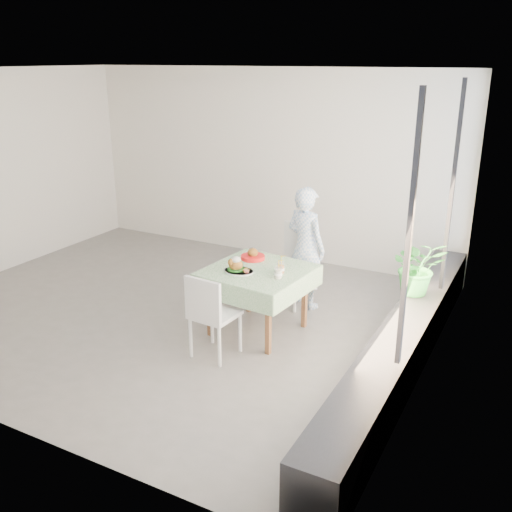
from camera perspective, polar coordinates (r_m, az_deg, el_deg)
The scene contains 15 objects.
floor at distance 7.03m, azimuth -8.39°, elevation -5.54°, with size 6.00×6.00×0.00m, color #615E5C.
ceiling at distance 6.39m, azimuth -9.66°, elevation 17.90°, with size 6.00×6.00×0.00m, color white.
wall_back at distance 8.65m, azimuth 1.02°, elevation 9.13°, with size 6.00×0.02×2.80m, color white.
wall_right at distance 5.38m, azimuth 17.62°, elevation 1.89°, with size 0.02×5.00×2.80m, color white.
window_pane at distance 5.32m, azimuth 17.58°, elevation 4.50°, with size 0.01×4.80×2.18m, color #D1E0F9.
window_ledge at distance 5.85m, azimuth 14.55°, elevation -8.62°, with size 0.40×4.80×0.50m, color black.
cafe_table at distance 6.31m, azimuth 0.19°, elevation -3.73°, with size 1.14×1.14×0.74m.
chair_far at distance 7.11m, azimuth 3.52°, elevation -2.39°, with size 0.53×0.53×0.99m.
chair_near at distance 5.90m, azimuth -4.17°, elevation -7.45°, with size 0.46×0.46×0.90m.
diner at distance 6.90m, azimuth 4.98°, elevation 0.84°, with size 0.55×0.36×1.50m, color #84A9D3.
main_dish at distance 6.11m, azimuth -1.89°, elevation -1.10°, with size 0.33×0.33×0.17m.
juice_cup_orange at distance 6.07m, azimuth 2.49°, elevation -1.25°, with size 0.09×0.09×0.24m.
juice_cup_lemonade at distance 5.94m, azimuth 2.24°, elevation -1.73°, with size 0.09×0.09×0.24m.
second_dish at distance 6.50m, azimuth -0.33°, elevation 0.01°, with size 0.27×0.27×0.13m.
potted_plant at distance 6.33m, azimuth 15.88°, elevation -1.02°, with size 0.56×0.48×0.62m, color #27772A.
Camera 1 is at (3.86, -5.09, 2.93)m, focal length 40.00 mm.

